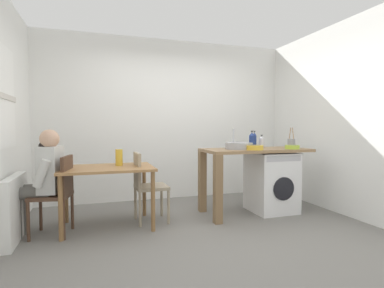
% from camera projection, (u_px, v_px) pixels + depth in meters
% --- Properties ---
extents(ground_plane, '(5.46, 5.46, 0.00)m').
position_uv_depth(ground_plane, '(201.00, 230.00, 3.59)').
color(ground_plane, slate).
extents(wall_back, '(4.60, 0.10, 2.70)m').
position_uv_depth(wall_back, '(167.00, 120.00, 5.18)').
color(wall_back, white).
rests_on(wall_back, ground_plane).
extents(wall_counter_side, '(0.10, 3.80, 2.70)m').
position_uv_depth(wall_counter_side, '(347.00, 118.00, 4.18)').
color(wall_counter_side, white).
rests_on(wall_counter_side, ground_plane).
extents(radiator, '(0.10, 0.80, 0.70)m').
position_uv_depth(radiator, '(15.00, 209.00, 3.24)').
color(radiator, white).
rests_on(radiator, ground_plane).
extents(dining_table, '(1.10, 0.76, 0.74)m').
position_uv_depth(dining_table, '(107.00, 175.00, 3.68)').
color(dining_table, '#9E7042').
rests_on(dining_table, ground_plane).
extents(chair_person_seat, '(0.47, 0.47, 0.90)m').
position_uv_depth(chair_person_seat, '(58.00, 191.00, 3.41)').
color(chair_person_seat, '#4C3323').
rests_on(chair_person_seat, ground_plane).
extents(chair_opposite, '(0.41, 0.41, 0.90)m').
position_uv_depth(chair_opposite, '(146.00, 183.00, 3.87)').
color(chair_opposite, gray).
rests_on(chair_opposite, ground_plane).
extents(seated_person, '(0.54, 0.54, 1.20)m').
position_uv_depth(seated_person, '(42.00, 177.00, 3.38)').
color(seated_person, '#595651').
rests_on(seated_person, ground_plane).
extents(kitchen_counter, '(1.50, 0.68, 0.92)m').
position_uv_depth(kitchen_counter, '(242.00, 160.00, 4.22)').
color(kitchen_counter, olive).
rests_on(kitchen_counter, ground_plane).
extents(washing_machine, '(0.60, 0.61, 0.86)m').
position_uv_depth(washing_machine, '(271.00, 182.00, 4.38)').
color(washing_machine, white).
rests_on(washing_machine, ground_plane).
extents(sink_basin, '(0.38, 0.38, 0.09)m').
position_uv_depth(sink_basin, '(239.00, 146.00, 4.19)').
color(sink_basin, '#9EA0A5').
rests_on(sink_basin, kitchen_counter).
extents(tap, '(0.02, 0.02, 0.28)m').
position_uv_depth(tap, '(233.00, 139.00, 4.36)').
color(tap, '#B2B2B7').
rests_on(tap, kitchen_counter).
extents(bottle_tall_green, '(0.08, 0.08, 0.25)m').
position_uv_depth(bottle_tall_green, '(252.00, 140.00, 4.41)').
color(bottle_tall_green, navy).
rests_on(bottle_tall_green, kitchen_counter).
extents(bottle_squat_brown, '(0.06, 0.06, 0.25)m').
position_uv_depth(bottle_squat_brown, '(254.00, 140.00, 4.58)').
color(bottle_squat_brown, navy).
rests_on(bottle_squat_brown, kitchen_counter).
extents(bottle_clear_small, '(0.08, 0.08, 0.19)m').
position_uv_depth(bottle_clear_small, '(262.00, 142.00, 4.61)').
color(bottle_clear_small, silver).
rests_on(bottle_clear_small, kitchen_counter).
extents(mixing_bowl, '(0.23, 0.23, 0.06)m').
position_uv_depth(mixing_bowl, '(255.00, 147.00, 4.04)').
color(mixing_bowl, gold).
rests_on(mixing_bowl, kitchen_counter).
extents(utensil_crock, '(0.11, 0.11, 0.30)m').
position_uv_depth(utensil_crock, '(291.00, 143.00, 4.51)').
color(utensil_crock, gray).
rests_on(utensil_crock, kitchen_counter).
extents(colander, '(0.20, 0.20, 0.06)m').
position_uv_depth(colander, '(292.00, 147.00, 4.20)').
color(colander, '#A8C63D').
rests_on(colander, kitchen_counter).
extents(vase, '(0.09, 0.09, 0.21)m').
position_uv_depth(vase, '(119.00, 157.00, 3.81)').
color(vase, gold).
rests_on(vase, dining_table).
extents(scissors, '(0.15, 0.06, 0.01)m').
position_uv_depth(scissors, '(256.00, 149.00, 4.16)').
color(scissors, '#B2B2B7').
rests_on(scissors, kitchen_counter).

